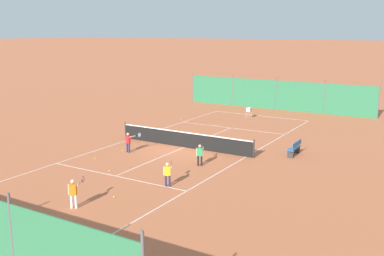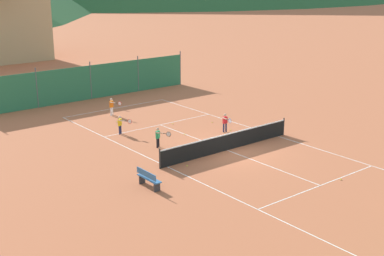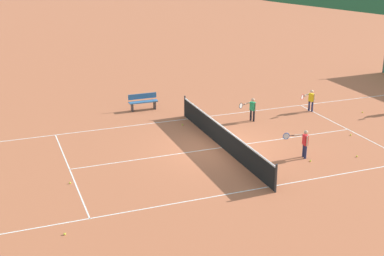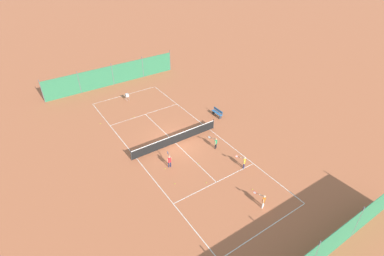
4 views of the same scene
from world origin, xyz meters
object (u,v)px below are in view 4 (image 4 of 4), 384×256
Objects in this scene: ball_hopper at (127,96)px; player_near_baseline at (244,162)px; tennis_ball_by_net_right at (100,124)px; tennis_ball_near_corner at (200,129)px; tennis_ball_alley_right at (175,184)px; courtside_bench at (217,113)px; tennis_ball_service_box at (134,117)px; tennis_ball_mid_court at (165,168)px; tennis_ball_alley_left at (206,183)px; tennis_ball_far_corner at (198,163)px; tennis_net at (175,139)px; tennis_ball_by_net_left at (253,189)px; player_far_baseline at (215,142)px; player_near_service at (263,200)px; player_far_service at (169,160)px.

player_near_baseline is at bearing 101.30° from ball_hopper.
tennis_ball_by_net_right is (7.83, -13.55, -0.63)m from player_near_baseline.
tennis_ball_near_corner is at bearing 140.46° from tennis_ball_by_net_right.
tennis_ball_alley_right is 11.22m from courtside_bench.
tennis_ball_service_box is 1.00× the size of tennis_ball_mid_court.
courtside_bench is at bearing -161.06° from tennis_ball_near_corner.
tennis_ball_alley_left is 0.04× the size of courtside_bench.
tennis_ball_far_corner is at bearing 97.63° from tennis_ball_service_box.
tennis_ball_by_net_left is (-1.85, 8.66, -0.47)m from tennis_net.
tennis_ball_near_corner is at bearing 127.40° from tennis_ball_service_box.
tennis_ball_mid_court is (4.51, -6.00, 0.00)m from tennis_ball_by_net_left.
player_far_baseline reaches higher than tennis_ball_near_corner.
player_far_baseline reaches higher than tennis_net.
tennis_ball_service_box is (3.98, -9.33, -0.64)m from player_far_baseline.
tennis_ball_service_box and tennis_ball_by_net_left have the same top height.
tennis_ball_by_net_right is (7.51, -10.04, -0.64)m from player_far_baseline.
tennis_ball_by_net_right is 1.00× the size of tennis_ball_by_net_left.
tennis_net is 7.99× the size of player_far_baseline.
tennis_ball_mid_court is (2.65, 2.65, -0.47)m from tennis_net.
player_near_service is at bearing 114.29° from tennis_ball_alley_left.
ball_hopper is (3.33, -16.66, -0.01)m from player_near_baseline.
tennis_ball_by_net_right is 17.29m from tennis_ball_by_net_left.
ball_hopper is at bearing -52.74° from courtside_bench.
player_near_baseline is 13.56m from tennis_ball_service_box.
player_near_baseline is at bearing -113.81° from player_near_service.
player_near_baseline is at bearing -115.74° from tennis_ball_by_net_left.
tennis_ball_mid_court is at bearing -21.20° from tennis_ball_far_corner.
tennis_ball_alley_left is 1.00× the size of tennis_ball_mid_court.
tennis_ball_alley_right is at bearing -53.77° from player_near_service.
tennis_ball_alley_right is 3.15m from tennis_ball_far_corner.
player_far_baseline is 17.42× the size of tennis_ball_alley_left.
tennis_ball_by_net_right is at bearing -65.93° from tennis_ball_far_corner.
player_far_service reaches higher than tennis_ball_alley_right.
courtside_bench is (-3.06, -1.05, 0.42)m from tennis_ball_near_corner.
ball_hopper is at bearing -145.34° from tennis_ball_by_net_right.
ball_hopper reaches higher than tennis_ball_alley_left.
tennis_ball_near_corner is 0.07× the size of ball_hopper.
player_far_service is 3.76m from tennis_ball_alley_left.
tennis_net is at bearing -135.03° from tennis_ball_mid_court.
tennis_ball_by_net_left is (1.15, 2.39, -0.63)m from player_near_baseline.
ball_hopper is at bearing -104.24° from tennis_ball_service_box.
player_near_service reaches higher than player_far_service.
player_far_baseline is (-2.68, 2.75, 0.17)m from tennis_net.
ball_hopper is (3.61, -9.81, 0.62)m from tennis_ball_near_corner.
tennis_ball_alley_right is at bearing 70.67° from player_far_service.
courtside_bench is (-8.53, -4.24, -0.23)m from player_far_service.
tennis_net is 139.09× the size of tennis_ball_service_box.
player_near_baseline is 17.11× the size of tennis_ball_by_net_right.
player_far_baseline is 0.77× the size of courtside_bench.
player_far_baseline reaches higher than tennis_ball_far_corner.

